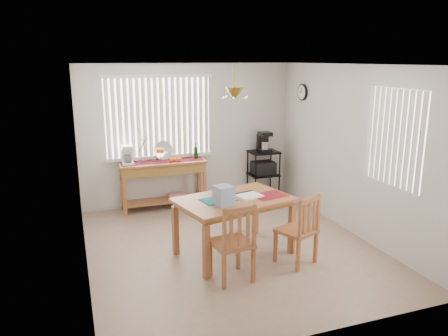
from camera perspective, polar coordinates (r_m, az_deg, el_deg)
name	(u,v)px	position (r m, az deg, el deg)	size (l,w,h in m)	color
ground	(230,247)	(6.50, 0.80, -10.26)	(4.00, 4.50, 0.01)	#9F816C
room_shell	(230,132)	(6.02, 0.83, 4.69)	(4.20, 4.70, 2.70)	silver
sideboard	(164,174)	(7.97, -7.87, -0.72)	(1.55, 0.44, 0.87)	#A76238
sideboard_items	(149,155)	(7.86, -9.81, 1.66)	(1.47, 0.37, 0.67)	maroon
wire_cart	(263,170)	(8.57, 5.16, -0.23)	(0.55, 0.44, 0.94)	black
cart_items	(264,142)	(8.46, 5.21, 3.39)	(0.22, 0.26, 0.39)	black
dining_table	(234,205)	(6.02, 1.30, -4.83)	(1.70, 1.30, 0.81)	#A76238
table_items	(230,196)	(5.78, 0.82, -3.65)	(1.25, 0.56, 0.26)	#147376
chair_left	(233,243)	(5.39, 1.21, -9.79)	(0.51, 0.51, 1.01)	#A76238
chair_right	(299,230)	(5.90, 9.75, -8.03)	(0.58, 0.58, 0.96)	#A76238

